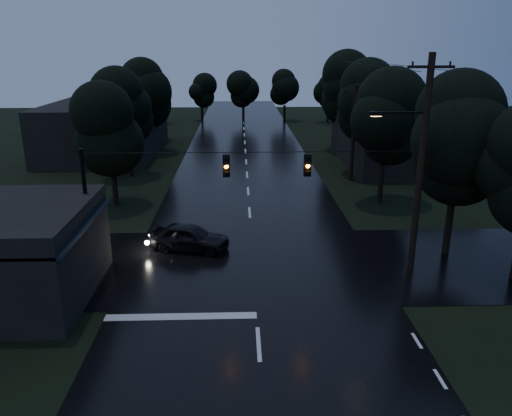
{
  "coord_description": "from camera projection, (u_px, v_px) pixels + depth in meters",
  "views": [
    {
      "loc": [
        -0.62,
        -10.54,
        10.18
      ],
      "look_at": [
        0.2,
        13.68,
        2.36
      ],
      "focal_mm": 35.0,
      "sensor_mm": 36.0,
      "label": 1
    }
  ],
  "objects": [
    {
      "name": "tree_corner_near",
      "position": [
        459.0,
        139.0,
        24.02
      ],
      "size": [
        4.48,
        4.48,
        9.44
      ],
      "color": "black",
      "rests_on": "ground"
    },
    {
      "name": "tree_right_c",
      "position": [
        347.0,
        88.0,
        49.59
      ],
      "size": [
        4.76,
        4.76,
        10.03
      ],
      "color": "black",
      "rests_on": "ground"
    },
    {
      "name": "building_far_right",
      "position": [
        400.0,
        140.0,
        45.29
      ],
      "size": [
        10.0,
        14.0,
        4.4
      ],
      "primitive_type": "cube",
      "color": "black",
      "rests_on": "ground"
    },
    {
      "name": "building_far_left",
      "position": [
        106.0,
        128.0,
        50.0
      ],
      "size": [
        10.0,
        16.0,
        5.0
      ],
      "primitive_type": "cube",
      "color": "black",
      "rests_on": "ground"
    },
    {
      "name": "tree_left_b",
      "position": [
        126.0,
        108.0,
        39.67
      ],
      "size": [
        4.2,
        4.2,
        8.85
      ],
      "color": "black",
      "rests_on": "ground"
    },
    {
      "name": "tree_left_c",
      "position": [
        142.0,
        92.0,
        49.05
      ],
      "size": [
        4.48,
        4.48,
        9.44
      ],
      "color": "black",
      "rests_on": "ground"
    },
    {
      "name": "tree_right_a",
      "position": [
        386.0,
        120.0,
        32.66
      ],
      "size": [
        4.2,
        4.2,
        8.85
      ],
      "color": "black",
      "rests_on": "ground"
    },
    {
      "name": "car",
      "position": [
        189.0,
        237.0,
        26.1
      ],
      "size": [
        4.47,
        2.66,
        1.43
      ],
      "primitive_type": "imported",
      "rotation": [
        0.0,
        0.0,
        1.32
      ],
      "color": "black",
      "rests_on": "ground"
    },
    {
      "name": "utility_pole_main",
      "position": [
        419.0,
        163.0,
        22.26
      ],
      "size": [
        3.5,
        0.3,
        10.0
      ],
      "color": "black",
      "rests_on": "ground"
    },
    {
      "name": "anchor_pole_left",
      "position": [
        88.0,
        214.0,
        22.47
      ],
      "size": [
        0.18,
        0.18,
        6.0
      ],
      "primitive_type": "cylinder",
      "color": "black",
      "rests_on": "ground"
    },
    {
      "name": "cross_street",
      "position": [
        253.0,
        264.0,
        24.59
      ],
      "size": [
        60.0,
        9.0,
        0.02
      ],
      "primitive_type": "cube",
      "color": "black",
      "rests_on": "ground"
    },
    {
      "name": "tree_right_b",
      "position": [
        366.0,
        102.0,
        40.17
      ],
      "size": [
        4.48,
        4.48,
        9.44
      ],
      "color": "black",
      "rests_on": "ground"
    },
    {
      "name": "tree_left_a",
      "position": [
        110.0,
        128.0,
        32.2
      ],
      "size": [
        3.92,
        3.92,
        8.26
      ],
      "color": "black",
      "rests_on": "ground"
    },
    {
      "name": "main_road",
      "position": [
        247.0,
        175.0,
        41.71
      ],
      "size": [
        12.0,
        120.0,
        0.02
      ],
      "primitive_type": "cube",
      "color": "black",
      "rests_on": "ground"
    },
    {
      "name": "utility_pole_far",
      "position": [
        353.0,
        132.0,
        38.88
      ],
      "size": [
        2.0,
        0.3,
        7.5
      ],
      "color": "black",
      "rests_on": "ground"
    },
    {
      "name": "span_signals",
      "position": [
        266.0,
        165.0,
        22.03
      ],
      "size": [
        15.0,
        0.37,
        1.12
      ],
      "color": "black",
      "rests_on": "ground"
    }
  ]
}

